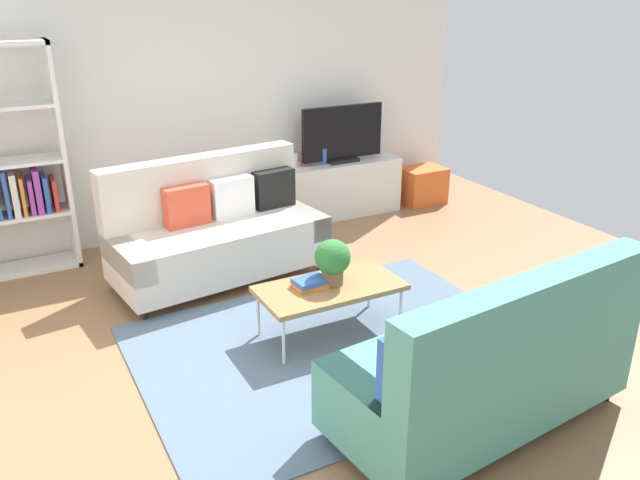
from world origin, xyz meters
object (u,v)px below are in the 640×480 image
Objects in this scene: couch_beige at (217,231)px; bookshelf at (0,174)px; tv_console at (341,188)px; tv at (342,135)px; potted_plant at (333,260)px; table_book_0 at (310,285)px; storage_trunk at (422,185)px; vase_1 at (306,158)px; couch_green at (487,364)px; bottle_0 at (324,157)px; vase_0 at (294,160)px; coffee_table at (330,289)px.

couch_beige is 2.00m from bookshelf.
tv is (0.00, -0.02, 0.63)m from tv_console.
bookshelf is at bearing 130.88° from potted_plant.
bookshelf is at bearing 128.74° from table_book_0.
storage_trunk is at bearing -1.49° from bookshelf.
tv is 2.88m from table_book_0.
vase_1 is at bearing 67.59° from potted_plant.
storage_trunk is at bearing -5.60° from vase_1.
bookshelf is 4.04× the size of storage_trunk.
couch_green reaches higher than tv_console.
vase_1 is at bearing 154.49° from bottle_0.
tv is 5.43× the size of bottle_0.
couch_beige reaches higher than potted_plant.
table_book_0 is at bearing -113.16° from vase_0.
couch_green is 12.68× the size of vase_1.
couch_beige reaches higher than coffee_table.
storage_trunk is at bearing 39.76° from table_book_0.
tv is at bearing 55.43° from table_book_0.
tv is (1.86, 0.96, 0.50)m from couch_beige.
bookshelf reaches higher than tv_console.
table_book_0 reaches higher than storage_trunk.
coffee_table is 0.52× the size of bookshelf.
couch_green is 3.95m from vase_1.
tv is 0.63m from vase_0.
tv_console is (1.86, 0.98, -0.13)m from couch_beige.
tv_console is 5.83× the size of table_book_0.
couch_green is 13.52× the size of vase_0.
storage_trunk is (2.96, 0.88, -0.23)m from couch_beige.
tv is 0.33m from bottle_0.
bottle_0 is at bearing -175.24° from tv.
tv_console reaches higher than coffee_table.
bottle_0 reaches higher than vase_0.
bottle_0 is (1.62, 0.94, 0.28)m from couch_beige.
couch_beige and couch_green have the same top height.
couch_green is at bearing -98.66° from vase_0.
vase_0 is at bearing 0.59° from bookshelf.
vase_0 is 0.15m from vase_1.
coffee_table is at bearing -121.35° from tv_console.
bookshelf is 3.09m from table_book_0.
vase_0 is (-0.58, 0.07, -0.24)m from tv.
table_book_0 is at bearing -51.26° from bookshelf.
couch_beige reaches higher than vase_0.
vase_0 is (1.03, 2.40, 0.28)m from table_book_0.
couch_green is 3.91m from bottle_0.
couch_green reaches higher than potted_plant.
potted_plant is (-2.53, -2.28, 0.40)m from storage_trunk.
bookshelf is at bearing -179.41° from vase_0.
couch_green is 1.97× the size of tv.
bookshelf is 4.67m from storage_trunk.
potted_plant is (-0.26, 1.44, 0.18)m from couch_green.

